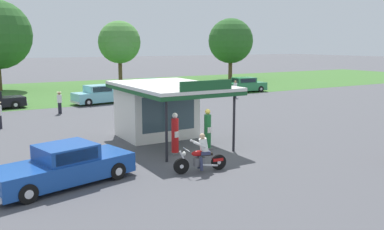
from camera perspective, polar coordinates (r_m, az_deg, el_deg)
The scene contains 14 objects.
ground_plane at distance 19.58m, azimuth 1.50°, elevation -5.30°, with size 300.00×300.00×0.00m, color #4C4C51.
grass_verge_strip at distance 47.42m, azimuth -17.95°, elevation 3.12°, with size 120.00×24.00×0.01m, color #3D6B2D.
service_station_kiosk at distance 22.48m, azimuth -4.50°, elevation 1.33°, with size 4.49×7.04×3.52m.
gas_pump_nearside at distance 19.19m, azimuth -2.36°, elevation -2.84°, with size 0.44×0.44×1.97m.
gas_pump_offside at distance 20.07m, azimuth 2.17°, elevation -2.24°, with size 0.44×0.44×2.00m.
motorcycle_with_rider at distance 16.64m, azimuth 1.29°, elevation -5.69°, with size 2.25×0.74×1.58m.
featured_classic_sedan at distance 15.90m, azimuth -17.29°, elevation -6.83°, with size 5.53×3.12×1.48m.
parked_car_back_row_far_right at distance 42.67m, azimuth -5.99°, elevation 3.82°, with size 5.73×3.23×1.58m.
parked_car_back_row_centre at distance 44.92m, azimuth 7.06°, elevation 4.10°, with size 5.38×2.39×1.56m.
parked_car_back_row_centre_right at distance 36.73m, azimuth -12.53°, elevation 2.72°, with size 5.14×2.60×1.61m.
bystander_strolling_foreground at distance 32.05m, azimuth -17.84°, elevation 1.73°, with size 0.36×0.36×1.64m.
bystander_admiring_sedan at distance 39.83m, azimuth 6.00°, elevation 3.63°, with size 0.34×0.34×1.66m.
tree_oak_distant_spare at distance 48.95m, azimuth -9.98°, elevation 9.72°, with size 4.90×5.09×7.78m.
tree_oak_centre at distance 61.04m, azimuth 5.43°, elevation 10.08°, with size 6.47×6.47×8.81m.
Camera 1 is at (-9.96, -16.08, 5.08)m, focal length 38.59 mm.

